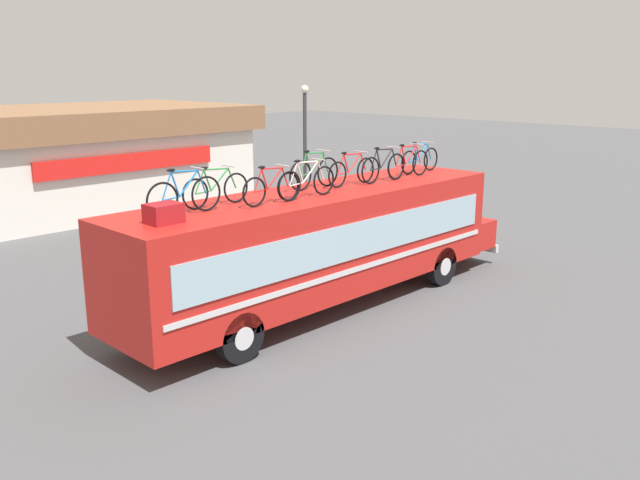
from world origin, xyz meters
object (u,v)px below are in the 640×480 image
at_px(bus, 324,241).
at_px(rooftop_bicycle_2, 216,189).
at_px(luggage_bag_1, 164,213).
at_px(rooftop_bicycle_5, 314,172).
at_px(rooftop_bicycle_8, 408,163).
at_px(rooftop_bicycle_9, 420,159).
at_px(rooftop_bicycle_1, 185,195).
at_px(street_lamp, 305,148).
at_px(rooftop_bicycle_7, 384,167).
at_px(rooftop_bicycle_6, 352,171).
at_px(rooftop_bicycle_3, 271,188).
at_px(rooftop_bicycle_4, 307,182).

height_order(bus, rooftop_bicycle_2, rooftop_bicycle_2).
xyz_separation_m(luggage_bag_1, rooftop_bicycle_5, (4.76, 0.66, 0.21)).
xyz_separation_m(bus, luggage_bag_1, (-4.72, -0.28, 1.45)).
bearing_deg(rooftop_bicycle_8, rooftop_bicycle_9, 18.74).
relative_size(rooftop_bicycle_1, street_lamp, 0.34).
bearing_deg(rooftop_bicycle_7, street_lamp, 61.28).
relative_size(luggage_bag_1, rooftop_bicycle_8, 0.36).
distance_m(rooftop_bicycle_2, rooftop_bicycle_6, 4.07).
bearing_deg(luggage_bag_1, rooftop_bicycle_2, 19.77).
bearing_deg(rooftop_bicycle_3, rooftop_bicycle_4, -2.43).
relative_size(rooftop_bicycle_2, rooftop_bicycle_5, 1.03).
relative_size(rooftop_bicycle_3, street_lamp, 0.31).
height_order(rooftop_bicycle_8, rooftop_bicycle_9, rooftop_bicycle_8).
distance_m(rooftop_bicycle_6, rooftop_bicycle_8, 2.05).
bearing_deg(bus, rooftop_bicycle_7, -4.51).
relative_size(bus, rooftop_bicycle_1, 6.84).
xyz_separation_m(rooftop_bicycle_2, rooftop_bicycle_9, (7.08, -0.20, 0.00)).
bearing_deg(luggage_bag_1, rooftop_bicycle_4, -1.62).
relative_size(bus, rooftop_bicycle_5, 7.23).
bearing_deg(rooftop_bicycle_4, rooftop_bicycle_1, 171.64).
distance_m(bus, rooftop_bicycle_7, 2.66).
bearing_deg(rooftop_bicycle_9, rooftop_bicycle_4, -174.13).
relative_size(luggage_bag_1, rooftop_bicycle_7, 0.37).
bearing_deg(rooftop_bicycle_4, rooftop_bicycle_6, 12.16).
relative_size(luggage_bag_1, rooftop_bicycle_2, 0.37).
bearing_deg(rooftop_bicycle_1, rooftop_bicycle_5, 4.56).
distance_m(rooftop_bicycle_6, rooftop_bicycle_7, 1.04).
bearing_deg(street_lamp, rooftop_bicycle_9, -104.53).
relative_size(rooftop_bicycle_3, rooftop_bicycle_4, 0.92).
height_order(bus, rooftop_bicycle_6, rooftop_bicycle_6).
xyz_separation_m(rooftop_bicycle_6, rooftop_bicycle_9, (3.02, 0.08, 0.00)).
xyz_separation_m(bus, rooftop_bicycle_9, (4.08, 0.13, 1.63)).
height_order(rooftop_bicycle_2, rooftop_bicycle_6, rooftop_bicycle_2).
bearing_deg(rooftop_bicycle_2, rooftop_bicycle_9, -1.65).
xyz_separation_m(rooftop_bicycle_5, rooftop_bicycle_9, (4.04, -0.25, -0.03)).
height_order(rooftop_bicycle_4, street_lamp, street_lamp).
relative_size(rooftop_bicycle_8, rooftop_bicycle_9, 1.04).
distance_m(luggage_bag_1, street_lamp, 12.47).
distance_m(rooftop_bicycle_7, rooftop_bicycle_8, 1.01).
height_order(bus, luggage_bag_1, luggage_bag_1).
distance_m(bus, rooftop_bicycle_4, 1.94).
bearing_deg(bus, rooftop_bicycle_5, 83.00).
bearing_deg(rooftop_bicycle_4, street_lamp, 45.84).
bearing_deg(street_lamp, rooftop_bicycle_8, -111.51).
distance_m(rooftop_bicycle_5, rooftop_bicycle_9, 4.04).
relative_size(rooftop_bicycle_2, rooftop_bicycle_3, 1.07).
distance_m(rooftop_bicycle_3, street_lamp, 10.35).
height_order(bus, rooftop_bicycle_7, rooftop_bicycle_7).
height_order(bus, rooftop_bicycle_1, rooftop_bicycle_1).
height_order(luggage_bag_1, rooftop_bicycle_1, rooftop_bicycle_1).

